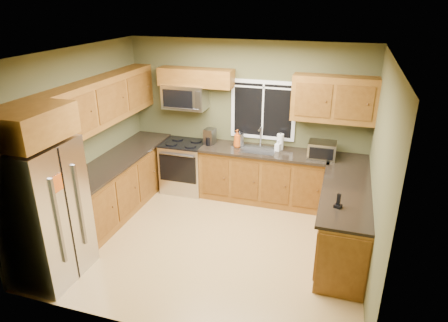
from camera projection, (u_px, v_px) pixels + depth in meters
The scene contains 28 objects.
floor at pixel (214, 241), 5.89m from camera, with size 4.20×4.20×0.00m, color #A8824A.
ceiling at pixel (212, 54), 4.85m from camera, with size 4.20×4.20×0.00m, color white.
back_wall at pixel (246, 120), 6.96m from camera, with size 4.20×4.20×0.00m, color #4D4D2C.
front_wall at pixel (152, 224), 3.79m from camera, with size 4.20×4.20×0.00m, color #4D4D2C.
left_wall at pixel (80, 141), 5.95m from camera, with size 3.60×3.60×0.00m, color #4D4D2C.
right_wall at pixel (378, 176), 4.80m from camera, with size 3.60×3.60×0.00m, color #4D4D2C.
window at pixel (263, 110), 6.78m from camera, with size 1.12×0.03×1.02m.
base_cabinets_left at pixel (120, 184), 6.63m from camera, with size 0.60×2.65×0.90m, color brown.
countertop_left at pixel (119, 158), 6.44m from camera, with size 0.65×2.65×0.04m, color black.
base_cabinets_back at pixel (264, 176), 6.93m from camera, with size 2.17×0.60×0.90m, color brown.
countertop_back at pixel (264, 152), 6.72m from camera, with size 2.17×0.65×0.04m, color black.
base_cabinets_peninsula at pixel (345, 215), 5.70m from camera, with size 0.60×2.52×0.90m.
countertop_peninsula at pixel (347, 185), 5.54m from camera, with size 0.65×2.50×0.04m, color black.
upper_cabinets_left at pixel (103, 101), 6.13m from camera, with size 0.33×2.65×0.72m, color brown.
upper_cabinets_back_left at pixel (196, 77), 6.77m from camera, with size 1.30×0.33×0.30m, color brown.
upper_cabinets_back_right at pixel (334, 99), 6.22m from camera, with size 1.30×0.33×0.72m, color brown.
upper_cabinet_over_fridge at pixel (27, 124), 4.44m from camera, with size 0.72×0.90×0.38m, color brown.
refrigerator at pixel (44, 213), 4.88m from camera, with size 0.74×0.90×1.80m.
range at pixel (185, 166), 7.29m from camera, with size 0.76×0.69×0.94m.
microwave at pixel (185, 97), 6.93m from camera, with size 0.76×0.41×0.42m.
sink at pixel (258, 149), 6.76m from camera, with size 0.60×0.42×0.36m.
toaster_oven at pixel (322, 150), 6.36m from camera, with size 0.44×0.34×0.27m.
coffee_maker at pixel (210, 137), 6.96m from camera, with size 0.19×0.24×0.28m.
kettle at pixel (240, 139), 6.89m from camera, with size 0.17×0.17×0.28m.
paper_towel_roll at pixel (280, 142), 6.72m from camera, with size 0.13×0.13×0.30m.
soap_bottle_a at pixel (237, 139), 6.81m from camera, with size 0.12×0.12×0.31m, color #C44F12.
soap_bottle_b at pixel (278, 146), 6.67m from camera, with size 0.08×0.09×0.19m, color white.
cordless_phone at pixel (338, 203), 4.89m from camera, with size 0.11×0.11×0.19m.
Camera 1 is at (1.62, -4.72, 3.35)m, focal length 32.00 mm.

